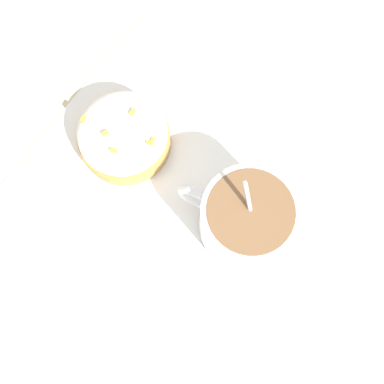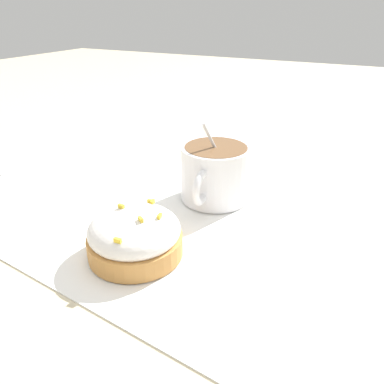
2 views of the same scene
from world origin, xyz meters
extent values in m
plane|color=#C6B793|center=(0.00, 0.00, 0.00)|extent=(3.00, 3.00, 0.00)
cube|color=white|center=(0.00, 0.00, 0.00)|extent=(0.36, 0.35, 0.00)
cylinder|color=white|center=(-0.08, 0.01, 0.04)|extent=(0.09, 0.09, 0.07)
cylinder|color=brown|center=(-0.08, 0.01, 0.07)|extent=(0.08, 0.08, 0.01)
torus|color=white|center=(-0.03, 0.01, 0.04)|extent=(0.04, 0.01, 0.04)
ellipsoid|color=silver|center=(-0.06, -0.01, 0.01)|extent=(0.03, 0.03, 0.01)
cylinder|color=silver|center=(-0.08, 0.01, 0.06)|extent=(0.05, 0.03, 0.10)
cylinder|color=#C18442|center=(0.08, -0.01, 0.01)|extent=(0.10, 0.10, 0.02)
ellipsoid|color=white|center=(0.08, -0.01, 0.03)|extent=(0.10, 0.10, 0.04)
cube|color=yellow|center=(0.07, 0.01, 0.05)|extent=(0.01, 0.00, 0.00)
cube|color=yellow|center=(0.07, -0.03, 0.05)|extent=(0.00, 0.01, 0.00)
cube|color=yellow|center=(0.04, -0.02, 0.05)|extent=(0.00, 0.01, 0.00)
cube|color=yellow|center=(0.12, -0.01, 0.05)|extent=(0.00, 0.01, 0.00)
cube|color=yellow|center=(0.04, -0.01, 0.05)|extent=(0.01, 0.00, 0.00)
cube|color=yellow|center=(0.09, 0.00, 0.05)|extent=(0.01, 0.01, 0.00)
camera|label=1|loc=(-0.07, 0.11, 0.47)|focal=42.00mm
camera|label=2|loc=(0.34, 0.19, 0.24)|focal=35.00mm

